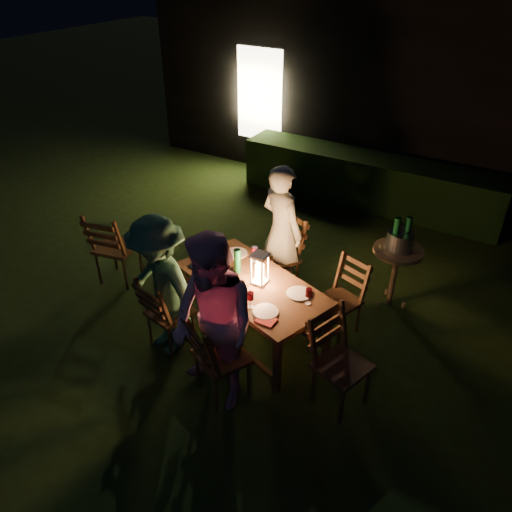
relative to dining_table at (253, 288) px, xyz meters
The scene contains 29 objects.
garden_envelope 6.23m from the dining_table, 86.31° to the left, with size 40.00×40.00×3.20m.
dining_table is the anchor object (origin of this frame).
chair_near_left 0.96m from the dining_table, 138.94° to the right, with size 0.49×0.51×0.92m.
chair_near_right 0.95m from the dining_table, 78.60° to the right, with size 0.61×0.63×1.00m.
chair_far_left 0.95m from the dining_table, 101.39° to the left, with size 0.62×0.64×1.02m.
chair_far_right 1.01m from the dining_table, 35.68° to the left, with size 0.52×0.53×0.89m.
chair_end 1.27m from the dining_table, 18.75° to the right, with size 0.59×0.57×0.99m.
chair_spare 2.01m from the dining_table, behind, with size 0.56×0.58×1.04m.
person_house_side 0.95m from the dining_table, 100.02° to the left, with size 0.59×0.39×1.63m, color white.
person_opp_right 0.97m from the dining_table, 79.98° to the right, with size 0.85×0.66×1.74m, color #E89FCC.
person_opp_left 0.95m from the dining_table, 137.49° to the right, with size 1.00×0.58×1.55m, color #376F4E.
lantern 0.24m from the dining_table, 26.27° to the left, with size 0.16×0.16×0.35m.
plate_far_left 0.60m from the dining_table, 139.47° to the left, with size 0.25×0.25×0.01m, color white.
plate_near_left 0.60m from the dining_table, behind, with size 0.25×0.25×0.01m, color white.
plate_far_right 0.51m from the dining_table, ahead, with size 0.25×0.25×0.01m, color white.
plate_near_right 0.51m from the dining_table, 44.79° to the right, with size 0.25×0.25×0.01m, color white.
wineglass_a 0.44m from the dining_table, 118.24° to the left, with size 0.06×0.06×0.18m, color #59070F, non-canonical shape.
wineglass_b 0.75m from the dining_table, behind, with size 0.06×0.06×0.18m, color #59070F, non-canonical shape.
wineglass_c 0.44m from the dining_table, 61.76° to the right, with size 0.06×0.06×0.18m, color #59070F, non-canonical shape.
wineglass_d 0.66m from the dining_table, ahead, with size 0.06×0.06×0.18m, color #59070F, non-canonical shape.
wineglass_e 0.35m from the dining_table, 127.17° to the right, with size 0.06×0.06×0.18m, color silver, non-canonical shape.
bottle_table 0.33m from the dining_table, 161.27° to the left, with size 0.07×0.07×0.28m, color #0F471E.
napkin_left 0.36m from the dining_table, 133.85° to the right, with size 0.18×0.14×0.01m, color red.
napkin_right 0.63m from the dining_table, 47.34° to the right, with size 0.18×0.14×0.01m, color red.
phone 0.69m from the dining_table, behind, with size 0.14×0.07×0.01m, color black.
side_table 1.73m from the dining_table, 49.86° to the left, with size 0.56×0.56×0.76m.
ice_bucket 1.74m from the dining_table, 49.86° to the left, with size 0.30×0.30×0.22m, color #A5A8AD.
bottle_bucket_a 1.69m from the dining_table, 50.29° to the left, with size 0.07×0.07×0.32m, color #0F471E.
bottle_bucket_b 1.81m from the dining_table, 49.46° to the left, with size 0.07×0.07×0.32m, color #0F471E.
Camera 1 is at (1.77, -3.58, 3.69)m, focal length 35.00 mm.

